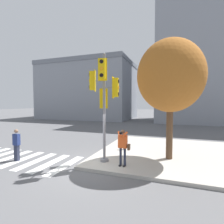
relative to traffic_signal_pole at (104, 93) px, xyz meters
name	(u,v)px	position (x,y,z in m)	size (l,w,h in m)	color
ground_plane	(89,167)	(-0.50, -0.61, -3.54)	(160.00, 160.00, 0.00)	#5B5B5E
sidewalk_corner	(169,153)	(3.00, 2.89, -3.46)	(8.00, 8.00, 0.15)	#ADA89E
crosswalk_stripes	(16,158)	(-4.88, -0.73, -3.53)	(6.82, 2.85, 0.01)	silver
traffic_signal_pole	(104,93)	(0.00, 0.00, 0.00)	(1.45, 1.42, 5.29)	slate
person_photographer	(123,144)	(1.05, -0.25, -2.39)	(0.58, 0.54, 1.67)	black
pedestrian_distant	(17,144)	(-4.53, -1.02, -2.65)	(0.34, 0.20, 1.67)	#282D42
street_tree	(170,76)	(3.02, 1.57, 0.86)	(3.36, 3.36, 6.11)	brown
fire_hydrant	(125,144)	(0.35, 2.55, -3.03)	(0.19, 0.25, 0.71)	#99999E
building_left	(89,91)	(-13.36, 24.41, 2.04)	(17.81, 11.99, 11.12)	gray
building_right	(216,57)	(9.24, 24.06, 6.80)	(17.90, 11.75, 20.65)	gray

